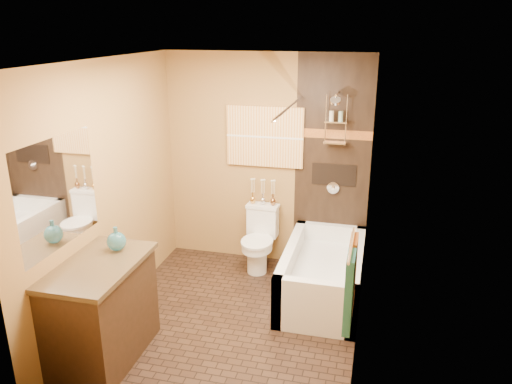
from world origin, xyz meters
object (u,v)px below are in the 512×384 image
(toilet, at_px, (259,239))
(vanity, at_px, (101,311))
(sunset_painting, at_px, (265,137))
(bathtub, at_px, (323,278))

(toilet, xyz_separation_m, vanity, (-0.91, -1.96, 0.08))
(sunset_painting, height_order, vanity, sunset_painting)
(bathtub, height_order, toilet, toilet)
(bathtub, bearing_deg, vanity, -139.14)
(sunset_painting, relative_size, bathtub, 0.60)
(sunset_painting, bearing_deg, toilet, -90.00)
(toilet, height_order, vanity, vanity)
(sunset_painting, height_order, toilet, sunset_painting)
(bathtub, bearing_deg, toilet, 149.79)
(vanity, bearing_deg, bathtub, 40.61)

